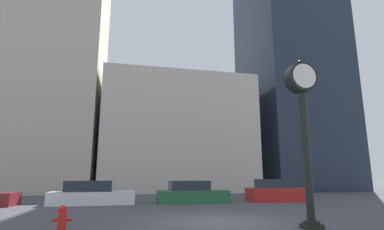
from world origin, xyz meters
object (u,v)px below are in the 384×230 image
car_white (91,195)px  car_green (191,193)px  street_clock (303,114)px  car_red (276,192)px  fire_hydrant_near (62,218)px

car_white → car_green: bearing=-0.4°
street_clock → car_green: (-1.56, 10.15, -3.03)m
car_red → fire_hydrant_near: 14.54m
car_white → car_red: (11.65, 0.01, 0.04)m
car_green → car_red: size_ratio=1.13×
car_white → car_red: size_ratio=1.23×
street_clock → fire_hydrant_near: street_clock is taller
car_red → street_clock: bearing=-110.9°
street_clock → fire_hydrant_near: bearing=171.0°
car_green → street_clock: bearing=-81.3°
car_green → fire_hydrant_near: car_green is taller
car_red → fire_hydrant_near: car_red is taller
street_clock → car_red: 11.21m
car_white → car_green: (5.95, 0.19, -0.00)m
street_clock → car_red: size_ratio=1.41×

